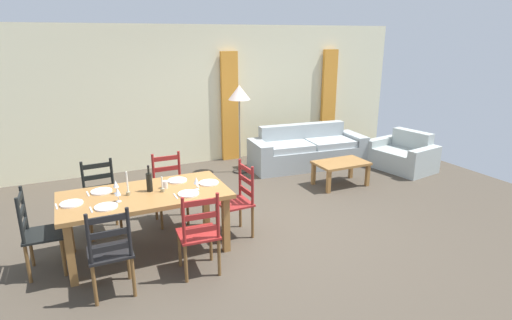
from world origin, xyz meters
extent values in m
cube|color=#463D32|center=(0.00, 0.00, -0.01)|extent=(9.60, 9.60, 0.02)
cube|color=beige|center=(0.00, 3.30, 1.35)|extent=(9.60, 0.16, 2.70)
cube|color=orange|center=(0.87, 3.16, 1.10)|extent=(0.35, 0.08, 2.20)
cube|color=orange|center=(3.27, 3.16, 1.10)|extent=(0.35, 0.08, 2.20)
cube|color=olive|center=(-1.46, -0.04, 0.72)|extent=(1.90, 0.96, 0.05)
cube|color=olive|center=(-2.31, -0.42, 0.35)|extent=(0.08, 0.08, 0.70)
cube|color=olive|center=(-0.61, -0.42, 0.35)|extent=(0.08, 0.08, 0.70)
cube|color=olive|center=(-2.31, 0.34, 0.35)|extent=(0.08, 0.08, 0.70)
cube|color=olive|center=(-0.61, 0.34, 0.35)|extent=(0.08, 0.08, 0.70)
cube|color=black|center=(-1.94, -0.72, 0.45)|extent=(0.42, 0.40, 0.03)
cylinder|color=brown|center=(-2.12, -0.55, 0.22)|extent=(0.04, 0.04, 0.43)
cylinder|color=brown|center=(-1.76, -0.55, 0.22)|extent=(0.04, 0.04, 0.43)
cylinder|color=brown|center=(-2.12, -0.89, 0.22)|extent=(0.04, 0.04, 0.43)
cylinder|color=brown|center=(-1.76, -0.89, 0.22)|extent=(0.04, 0.04, 0.43)
cylinder|color=black|center=(-2.12, -0.89, 0.71)|extent=(0.04, 0.04, 0.50)
cylinder|color=black|center=(-1.76, -0.89, 0.71)|extent=(0.04, 0.04, 0.50)
cube|color=black|center=(-1.94, -0.89, 0.58)|extent=(0.38, 0.02, 0.06)
cube|color=black|center=(-1.94, -0.89, 0.73)|extent=(0.38, 0.02, 0.06)
cube|color=black|center=(-1.94, -0.89, 0.88)|extent=(0.38, 0.02, 0.06)
cube|color=maroon|center=(-1.03, -0.71, 0.45)|extent=(0.45, 0.43, 0.03)
cylinder|color=brown|center=(-1.20, -0.53, 0.22)|extent=(0.04, 0.04, 0.43)
cylinder|color=brown|center=(-0.84, -0.56, 0.22)|extent=(0.04, 0.04, 0.43)
cylinder|color=brown|center=(-1.23, -0.87, 0.22)|extent=(0.04, 0.04, 0.43)
cylinder|color=brown|center=(-0.87, -0.89, 0.22)|extent=(0.04, 0.04, 0.43)
cylinder|color=maroon|center=(-1.23, -0.87, 0.71)|extent=(0.04, 0.04, 0.50)
cylinder|color=maroon|center=(-0.87, -0.89, 0.71)|extent=(0.04, 0.04, 0.50)
cube|color=maroon|center=(-1.05, -0.88, 0.58)|extent=(0.38, 0.05, 0.06)
cube|color=maroon|center=(-1.05, -0.88, 0.73)|extent=(0.38, 0.05, 0.06)
cube|color=maroon|center=(-1.05, -0.88, 0.88)|extent=(0.38, 0.05, 0.06)
cube|color=black|center=(-1.89, 0.69, 0.45)|extent=(0.44, 0.42, 0.03)
cylinder|color=brown|center=(-1.70, 0.54, 0.22)|extent=(0.04, 0.04, 0.43)
cylinder|color=brown|center=(-2.06, 0.51, 0.22)|extent=(0.04, 0.04, 0.43)
cylinder|color=brown|center=(-1.72, 0.87, 0.22)|extent=(0.04, 0.04, 0.43)
cylinder|color=brown|center=(-2.08, 0.85, 0.22)|extent=(0.04, 0.04, 0.43)
cylinder|color=black|center=(-1.72, 0.87, 0.71)|extent=(0.04, 0.04, 0.50)
cylinder|color=black|center=(-2.08, 0.85, 0.71)|extent=(0.04, 0.04, 0.50)
cube|color=black|center=(-1.90, 0.86, 0.58)|extent=(0.38, 0.05, 0.06)
cube|color=black|center=(-1.90, 0.86, 0.73)|extent=(0.38, 0.05, 0.06)
cube|color=black|center=(-1.90, 0.86, 0.88)|extent=(0.38, 0.05, 0.06)
cube|color=maroon|center=(-1.00, 0.65, 0.45)|extent=(0.42, 0.40, 0.03)
cylinder|color=brown|center=(-0.82, 0.48, 0.22)|extent=(0.04, 0.04, 0.43)
cylinder|color=brown|center=(-1.18, 0.48, 0.22)|extent=(0.04, 0.04, 0.43)
cylinder|color=brown|center=(-0.82, 0.82, 0.22)|extent=(0.04, 0.04, 0.43)
cylinder|color=brown|center=(-1.18, 0.82, 0.22)|extent=(0.04, 0.04, 0.43)
cylinder|color=maroon|center=(-0.82, 0.82, 0.71)|extent=(0.04, 0.04, 0.50)
cylinder|color=maroon|center=(-1.18, 0.82, 0.71)|extent=(0.04, 0.04, 0.50)
cube|color=maroon|center=(-1.00, 0.82, 0.58)|extent=(0.38, 0.02, 0.06)
cube|color=maroon|center=(-1.00, 0.82, 0.73)|extent=(0.38, 0.02, 0.06)
cube|color=maroon|center=(-1.00, 0.82, 0.88)|extent=(0.38, 0.02, 0.06)
cube|color=black|center=(-2.55, -0.01, 0.45)|extent=(0.42, 0.43, 0.03)
cylinder|color=brown|center=(-2.37, 0.16, 0.22)|extent=(0.04, 0.04, 0.43)
cylinder|color=brown|center=(-2.38, -0.20, 0.22)|extent=(0.04, 0.04, 0.43)
cylinder|color=brown|center=(-2.71, 0.18, 0.22)|extent=(0.04, 0.04, 0.43)
cylinder|color=brown|center=(-2.72, -0.18, 0.22)|extent=(0.04, 0.04, 0.43)
cylinder|color=black|center=(-2.71, 0.18, 0.71)|extent=(0.04, 0.04, 0.50)
cylinder|color=black|center=(-2.72, -0.18, 0.71)|extent=(0.04, 0.04, 0.50)
cube|color=black|center=(-2.72, 0.00, 0.58)|extent=(0.04, 0.38, 0.06)
cube|color=black|center=(-2.72, 0.00, 0.73)|extent=(0.04, 0.38, 0.06)
cube|color=black|center=(-2.72, 0.00, 0.88)|extent=(0.04, 0.38, 0.06)
cube|color=maroon|center=(-0.36, -0.08, 0.45)|extent=(0.42, 0.44, 0.03)
cylinder|color=brown|center=(-0.52, -0.27, 0.22)|extent=(0.04, 0.04, 0.43)
cylinder|color=brown|center=(-0.54, 0.09, 0.22)|extent=(0.04, 0.04, 0.43)
cylinder|color=brown|center=(-0.18, -0.25, 0.22)|extent=(0.04, 0.04, 0.43)
cylinder|color=brown|center=(-0.20, 0.11, 0.22)|extent=(0.04, 0.04, 0.43)
cylinder|color=maroon|center=(-0.18, -0.25, 0.71)|extent=(0.04, 0.04, 0.50)
cylinder|color=maroon|center=(-0.20, 0.11, 0.71)|extent=(0.04, 0.04, 0.50)
cube|color=maroon|center=(-0.19, -0.07, 0.58)|extent=(0.04, 0.38, 0.06)
cube|color=maroon|center=(-0.19, -0.07, 0.73)|extent=(0.04, 0.38, 0.06)
cube|color=maroon|center=(-0.19, -0.07, 0.88)|extent=(0.04, 0.38, 0.06)
cylinder|color=white|center=(-1.91, -0.29, 0.76)|extent=(0.24, 0.24, 0.02)
cube|color=silver|center=(-2.06, -0.29, 0.75)|extent=(0.03, 0.17, 0.01)
cylinder|color=white|center=(-1.01, -0.29, 0.76)|extent=(0.24, 0.24, 0.02)
cube|color=silver|center=(-1.16, -0.29, 0.75)|extent=(0.02, 0.17, 0.01)
cylinder|color=white|center=(-1.91, 0.21, 0.76)|extent=(0.24, 0.24, 0.02)
cube|color=silver|center=(-2.06, 0.21, 0.75)|extent=(0.03, 0.17, 0.01)
cylinder|color=white|center=(-1.01, 0.21, 0.76)|extent=(0.24, 0.24, 0.02)
cube|color=silver|center=(-1.16, 0.21, 0.75)|extent=(0.03, 0.17, 0.01)
cylinder|color=white|center=(-2.24, -0.04, 0.76)|extent=(0.24, 0.24, 0.02)
cube|color=silver|center=(-2.39, -0.04, 0.75)|extent=(0.03, 0.17, 0.01)
cylinder|color=white|center=(-0.68, -0.04, 0.76)|extent=(0.24, 0.24, 0.02)
cube|color=silver|center=(-0.83, -0.04, 0.75)|extent=(0.03, 0.17, 0.01)
cylinder|color=black|center=(-1.39, 0.00, 0.86)|extent=(0.07, 0.07, 0.22)
cylinder|color=black|center=(-1.39, 0.00, 1.01)|extent=(0.02, 0.02, 0.08)
cylinder|color=black|center=(-1.39, 0.00, 1.06)|extent=(0.03, 0.03, 0.02)
cylinder|color=white|center=(-1.76, -0.18, 0.75)|extent=(0.06, 0.06, 0.01)
cylinder|color=white|center=(-1.76, -0.18, 0.79)|extent=(0.01, 0.01, 0.07)
cone|color=white|center=(-1.76, -0.18, 0.87)|extent=(0.06, 0.06, 0.08)
cylinder|color=white|center=(-0.88, -0.19, 0.75)|extent=(0.06, 0.06, 0.01)
cylinder|color=white|center=(-0.88, -0.19, 0.79)|extent=(0.01, 0.01, 0.07)
cone|color=white|center=(-0.88, -0.19, 0.87)|extent=(0.06, 0.06, 0.08)
cylinder|color=white|center=(-1.75, 0.09, 0.75)|extent=(0.06, 0.06, 0.01)
cylinder|color=white|center=(-1.75, 0.09, 0.79)|extent=(0.01, 0.01, 0.07)
cone|color=white|center=(-1.75, 0.09, 0.87)|extent=(0.06, 0.06, 0.08)
cylinder|color=beige|center=(-1.20, 0.03, 0.80)|extent=(0.07, 0.07, 0.09)
cylinder|color=#998C66|center=(-1.64, -0.02, 0.77)|extent=(0.05, 0.05, 0.04)
cylinder|color=white|center=(-1.64, -0.02, 0.91)|extent=(0.02, 0.02, 0.24)
cylinder|color=#998C66|center=(-1.26, -0.08, 0.77)|extent=(0.05, 0.05, 0.04)
cylinder|color=white|center=(-1.26, -0.08, 0.86)|extent=(0.02, 0.02, 0.14)
cube|color=#9CA5A6|center=(2.07, 2.04, 0.20)|extent=(1.86, 0.96, 0.40)
cube|color=#9CA5A6|center=(2.09, 2.34, 0.40)|extent=(1.81, 0.36, 0.80)
cube|color=#9CA5A6|center=(3.08, 1.95, 0.29)|extent=(0.31, 0.82, 0.58)
cube|color=#9CA5A6|center=(1.05, 2.13, 0.29)|extent=(0.31, 0.82, 0.58)
cube|color=#AFB8BA|center=(2.51, 1.95, 0.46)|extent=(0.91, 0.71, 0.12)
cube|color=#AFB8BA|center=(1.61, 2.03, 0.46)|extent=(0.91, 0.71, 0.12)
cube|color=olive|center=(2.01, 0.89, 0.40)|extent=(0.90, 0.56, 0.04)
cube|color=olive|center=(1.61, 0.66, 0.19)|extent=(0.06, 0.06, 0.38)
cube|color=olive|center=(2.41, 0.66, 0.19)|extent=(0.06, 0.06, 0.38)
cube|color=olive|center=(1.61, 1.12, 0.19)|extent=(0.06, 0.06, 0.38)
cube|color=olive|center=(2.41, 1.12, 0.19)|extent=(0.06, 0.06, 0.38)
cube|color=#A4AEAA|center=(3.62, 1.14, 0.19)|extent=(0.93, 0.93, 0.38)
cube|color=#A4AEAA|center=(3.91, 1.19, 0.36)|extent=(0.34, 0.82, 0.72)
cube|color=#A4AEAA|center=(3.70, 0.66, 0.26)|extent=(0.82, 0.32, 0.52)
cube|color=#A4AEAA|center=(3.53, 1.62, 0.26)|extent=(0.82, 0.32, 0.52)
cylinder|color=#332D28|center=(0.72, 2.29, 0.01)|extent=(0.28, 0.28, 0.03)
cylinder|color=gray|center=(0.72, 2.29, 0.71)|extent=(0.03, 0.03, 1.35)
cone|color=beige|center=(0.72, 2.29, 1.51)|extent=(0.40, 0.40, 0.26)
camera|label=1|loc=(-2.17, -4.65, 2.51)|focal=29.09mm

